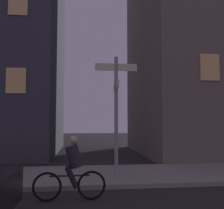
# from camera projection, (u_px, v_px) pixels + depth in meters

# --- Properties ---
(sidewalk_kerb) EXTENTS (40.00, 3.23, 0.14)m
(sidewalk_kerb) POSITION_uv_depth(u_px,v_px,m) (154.00, 174.00, 9.01)
(sidewalk_kerb) COLOR gray
(sidewalk_kerb) RESTS_ON ground_plane
(signpost) EXTENTS (1.41, 1.27, 3.98)m
(signpost) POSITION_uv_depth(u_px,v_px,m) (116.00, 106.00, 8.21)
(signpost) COLOR gray
(signpost) RESTS_ON sidewalk_kerb
(cyclist) EXTENTS (1.82, 0.33, 1.61)m
(cyclist) POSITION_uv_depth(u_px,v_px,m) (72.00, 170.00, 6.27)
(cyclist) COLOR black
(cyclist) RESTS_ON ground_plane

